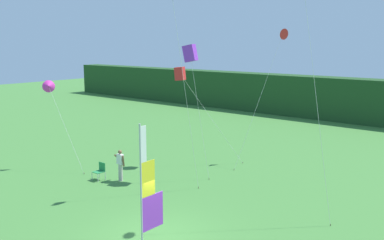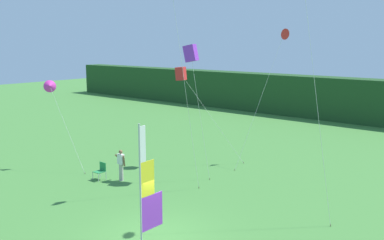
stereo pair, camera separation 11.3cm
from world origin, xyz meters
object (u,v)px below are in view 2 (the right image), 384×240
Objects in this scene: banner_flag at (147,192)px; person_near_banner at (121,164)px; kite_red_delta_5 at (284,35)px; kite_magenta_delta_3 at (50,86)px; kite_purple_box_2 at (191,54)px; kite_red_box_0 at (181,74)px; folding_chair at (101,170)px.

person_near_banner is at bearing 145.56° from banner_flag.
person_near_banner is 11.84m from kite_red_delta_5.
banner_flag is at bearing -79.45° from kite_red_delta_5.
kite_magenta_delta_3 reaches higher than person_near_banner.
banner_flag is at bearing -59.57° from kite_purple_box_2.
kite_red_box_0 is 0.82× the size of kite_purple_box_2.
folding_chair is at bearing -135.05° from kite_purple_box_2.
kite_purple_box_2 is at bearing -37.67° from kite_red_box_0.
kite_red_delta_5 reaches higher than kite_red_box_0.
kite_red_box_0 is 1.14× the size of kite_magenta_delta_3.
kite_red_delta_5 reaches higher than banner_flag.
kite_red_delta_5 reaches higher than folding_chair.
kite_magenta_delta_3 is at bearing -133.37° from kite_red_delta_5.
kite_magenta_delta_3 is at bearing -135.86° from kite_red_box_0.
banner_flag is 0.80× the size of kite_red_box_0.
folding_chair is at bearing -151.80° from person_near_banner.
kite_purple_box_2 is 1.39× the size of kite_magenta_delta_3.
kite_magenta_delta_3 reaches higher than banner_flag.
kite_magenta_delta_3 is 0.64× the size of kite_red_delta_5.
folding_chair is 0.13× the size of kite_purple_box_2.
person_near_banner is at bearing 7.83° from kite_magenta_delta_3.
person_near_banner is 6.29m from kite_magenta_delta_3.
kite_purple_box_2 is at bearing 50.05° from person_near_banner.
kite_red_delta_5 reaches higher than kite_purple_box_2.
person_near_banner is (-6.62, 4.54, -1.28)m from banner_flag.
banner_flag is 0.58× the size of kite_red_delta_5.
kite_purple_box_2 reaches higher than kite_red_box_0.
banner_flag is 0.90× the size of kite_magenta_delta_3.
banner_flag is 9.51m from kite_purple_box_2.
kite_red_box_0 is at bearing 87.10° from person_near_banner.
kite_red_box_0 is 7.34m from kite_magenta_delta_3.
person_near_banner is 0.33× the size of kite_magenta_delta_3.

